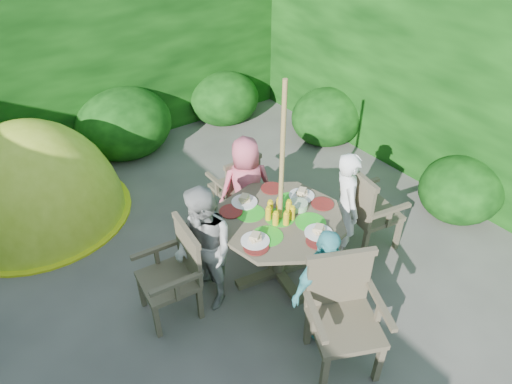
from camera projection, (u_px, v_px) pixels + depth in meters
ground at (206, 299)px, 4.64m from camera, size 60.00×60.00×0.00m
hedge_enclosure at (133, 139)px, 4.79m from camera, size 9.00×9.00×2.50m
patio_table at (280, 227)px, 4.56m from camera, size 1.55×1.55×0.93m
parasol_pole at (281, 190)px, 4.30m from camera, size 0.05×0.05×2.20m
garden_chair_right at (367, 208)px, 5.02m from camera, size 0.62×0.67×0.98m
garden_chair_left at (175, 272)px, 4.27m from camera, size 0.55×0.60×0.93m
garden_chair_back at (237, 186)px, 5.48m from camera, size 0.51×0.46×0.86m
garden_chair_front at (342, 312)px, 3.83m from camera, size 0.78×0.74×1.02m
child_right at (346, 206)px, 4.84m from camera, size 0.49×0.56×1.29m
child_left at (204, 250)px, 4.27m from camera, size 0.52×0.66×1.33m
child_back at (246, 188)px, 5.16m from camera, size 0.71×0.57×1.25m
child_front at (322, 285)px, 4.00m from camera, size 0.72×0.34×1.20m
dome_tent at (43, 215)px, 5.75m from camera, size 2.38×2.38×2.50m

